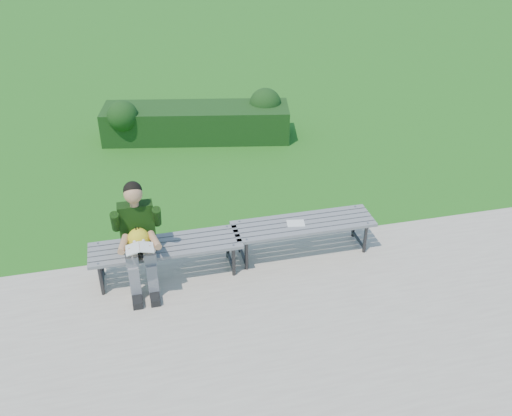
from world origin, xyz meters
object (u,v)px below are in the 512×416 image
bench_right (303,226)px  seated_boy (138,235)px  hedge (198,120)px  bench_left (166,248)px  paper_sheet (296,223)px

bench_right → seated_boy: (-2.04, -0.18, 0.30)m
hedge → bench_left: 4.11m
bench_left → paper_sheet: bearing=2.8°
hedge → bench_left: size_ratio=1.91×
seated_boy → paper_sheet: size_ratio=5.39×
hedge → bench_right: size_ratio=1.91×
hedge → seated_boy: 4.30m
seated_boy → bench_left: bearing=17.7°
seated_boy → hedge: bearing=72.7°
hedge → bench_right: (0.76, -3.91, 0.07)m
seated_boy → paper_sheet: 1.96m
hedge → bench_left: hedge is taller
bench_left → seated_boy: size_ratio=1.37×
seated_boy → paper_sheet: (1.94, 0.18, -0.24)m
bench_left → paper_sheet: size_ratio=7.37×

